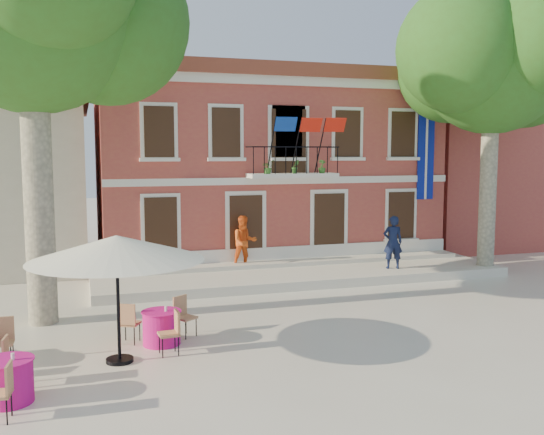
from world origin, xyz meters
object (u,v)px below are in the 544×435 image
Objects in this scene: pedestrian_orange at (244,242)px; patio_umbrella at (117,248)px; plane_tree_east at (493,61)px; plane_tree_west at (31,4)px; cafe_table_2 at (8,379)px; cafe_table_1 at (162,326)px; pedestrian_navy at (393,242)px.

patio_umbrella is at bearing -119.86° from pedestrian_orange.
patio_umbrella is (-13.05, -5.52, -5.06)m from plane_tree_east.
plane_tree_west is at bearing -172.38° from plane_tree_east.
cafe_table_2 is at bearing -93.33° from plane_tree_west.
plane_tree_west reaches higher than cafe_table_1.
pedestrian_orange is 7.80m from cafe_table_1.
pedestrian_orange is 0.93× the size of cafe_table_2.
pedestrian_navy is 0.94× the size of cafe_table_2.
pedestrian_navy is at bearing 172.61° from plane_tree_east.
plane_tree_west reaches higher than pedestrian_orange.
pedestrian_navy is 0.99× the size of cafe_table_1.
plane_tree_east is 7.13m from pedestrian_navy.
plane_tree_east reaches higher than patio_umbrella.
plane_tree_east is 5.53× the size of pedestrian_orange.
plane_tree_west is 8.33m from cafe_table_1.
pedestrian_orange is (6.39, 4.13, -6.66)m from plane_tree_west.
plane_tree_east reaches higher than cafe_table_1.
patio_umbrella is 11.35m from pedestrian_navy.
pedestrian_orange is at bearing 32.92° from plane_tree_west.
cafe_table_1 is 0.96× the size of cafe_table_2.
pedestrian_orange is 0.97× the size of cafe_table_1.
cafe_table_1 is (0.98, 0.90, -1.95)m from patio_umbrella.
patio_umbrella is 1.90× the size of cafe_table_1.
plane_tree_west is at bearing 27.17° from pedestrian_navy.
plane_tree_east is at bearing -172.36° from pedestrian_navy.
plane_tree_west is 5.87× the size of pedestrian_orange.
pedestrian_navy is 13.79m from cafe_table_2.
plane_tree_west reaches higher than patio_umbrella.
plane_tree_east is 10.62m from pedestrian_orange.
cafe_table_1 is at bearing 39.55° from cafe_table_2.
pedestrian_navy is at bearing -17.79° from pedestrian_orange.
plane_tree_west is 5.72× the size of cafe_table_1.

